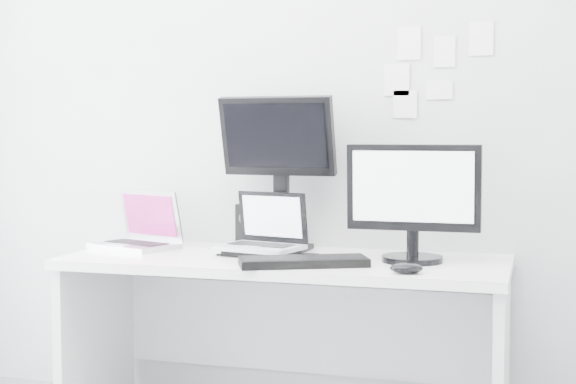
% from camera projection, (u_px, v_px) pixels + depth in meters
% --- Properties ---
extents(back_wall, '(3.60, 0.00, 3.60)m').
position_uv_depth(back_wall, '(307.00, 108.00, 3.78)').
color(back_wall, silver).
rests_on(back_wall, ground).
extents(desk, '(1.80, 0.70, 0.73)m').
position_uv_depth(desk, '(285.00, 345.00, 3.51)').
color(desk, white).
rests_on(desk, ground).
extents(macbook, '(0.43, 0.37, 0.27)m').
position_uv_depth(macbook, '(134.00, 218.00, 3.75)').
color(macbook, silver).
rests_on(macbook, desk).
extents(speaker, '(0.10, 0.10, 0.20)m').
position_uv_depth(speaker, '(249.00, 226.00, 3.75)').
color(speaker, black).
rests_on(speaker, desk).
extents(dell_laptop, '(0.37, 0.32, 0.27)m').
position_uv_depth(dell_laptop, '(260.00, 224.00, 3.51)').
color(dell_laptop, '#9DA0A4').
rests_on(dell_laptop, desk).
extents(rear_monitor, '(0.51, 0.21, 0.68)m').
position_uv_depth(rear_monitor, '(279.00, 171.00, 3.69)').
color(rear_monitor, black).
rests_on(rear_monitor, desk).
extents(samsung_monitor, '(0.53, 0.24, 0.48)m').
position_uv_depth(samsung_monitor, '(413.00, 201.00, 3.34)').
color(samsung_monitor, black).
rests_on(samsung_monitor, desk).
extents(keyboard, '(0.52, 0.36, 0.03)m').
position_uv_depth(keyboard, '(303.00, 262.00, 3.26)').
color(keyboard, black).
rests_on(keyboard, desk).
extents(mouse, '(0.13, 0.10, 0.04)m').
position_uv_depth(mouse, '(406.00, 268.00, 3.08)').
color(mouse, black).
rests_on(mouse, desk).
extents(wall_note_0, '(0.10, 0.00, 0.14)m').
position_uv_depth(wall_note_0, '(409.00, 43.00, 3.62)').
color(wall_note_0, white).
rests_on(wall_note_0, back_wall).
extents(wall_note_1, '(0.09, 0.00, 0.13)m').
position_uv_depth(wall_note_1, '(445.00, 52.00, 3.58)').
color(wall_note_1, white).
rests_on(wall_note_1, back_wall).
extents(wall_note_2, '(0.10, 0.00, 0.14)m').
position_uv_depth(wall_note_2, '(481.00, 39.00, 3.54)').
color(wall_note_2, white).
rests_on(wall_note_2, back_wall).
extents(wall_note_3, '(0.11, 0.00, 0.08)m').
position_uv_depth(wall_note_3, '(439.00, 90.00, 3.60)').
color(wall_note_3, white).
rests_on(wall_note_3, back_wall).
extents(wall_note_4, '(0.10, 0.00, 0.12)m').
position_uv_depth(wall_note_4, '(405.00, 104.00, 3.65)').
color(wall_note_4, white).
rests_on(wall_note_4, back_wall).
extents(wall_note_5, '(0.11, 0.00, 0.14)m').
position_uv_depth(wall_note_5, '(397.00, 80.00, 3.65)').
color(wall_note_5, white).
rests_on(wall_note_5, back_wall).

